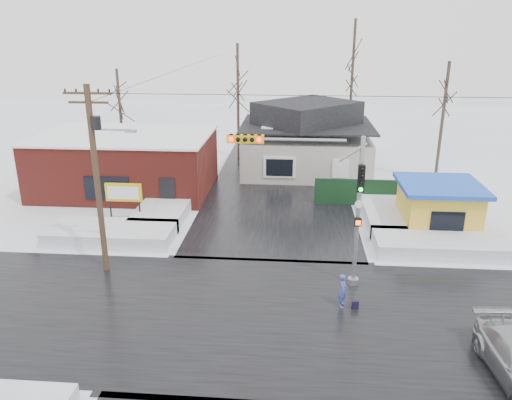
# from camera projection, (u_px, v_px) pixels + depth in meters

# --- Properties ---
(ground) EXTENTS (120.00, 120.00, 0.00)m
(ground) POSITION_uv_depth(u_px,v_px,m) (263.00, 315.00, 20.75)
(ground) COLOR white
(ground) RESTS_ON ground
(road_ns) EXTENTS (10.00, 120.00, 0.02)m
(road_ns) POSITION_uv_depth(u_px,v_px,m) (263.00, 315.00, 20.75)
(road_ns) COLOR black
(road_ns) RESTS_ON ground
(road_ew) EXTENTS (120.00, 10.00, 0.02)m
(road_ew) POSITION_uv_depth(u_px,v_px,m) (263.00, 315.00, 20.75)
(road_ew) COLOR black
(road_ew) RESTS_ON ground
(snowbank_nw) EXTENTS (7.00, 3.00, 0.80)m
(snowbank_nw) POSITION_uv_depth(u_px,v_px,m) (111.00, 234.00, 27.89)
(snowbank_nw) COLOR white
(snowbank_nw) RESTS_ON ground
(snowbank_ne) EXTENTS (7.00, 3.00, 0.80)m
(snowbank_ne) POSITION_uv_depth(u_px,v_px,m) (441.00, 244.00, 26.51)
(snowbank_ne) COLOR white
(snowbank_ne) RESTS_ON ground
(snowbank_nside_w) EXTENTS (3.00, 8.00, 0.80)m
(snowbank_nside_w) POSITION_uv_depth(u_px,v_px,m) (168.00, 204.00, 32.44)
(snowbank_nside_w) COLOR white
(snowbank_nside_w) RESTS_ON ground
(snowbank_nside_e) EXTENTS (3.00, 8.00, 0.80)m
(snowbank_nside_e) POSITION_uv_depth(u_px,v_px,m) (387.00, 210.00, 31.37)
(snowbank_nside_e) COLOR white
(snowbank_nside_e) RESTS_ON ground
(traffic_signal) EXTENTS (6.05, 0.68, 7.00)m
(traffic_signal) POSITION_uv_depth(u_px,v_px,m) (323.00, 191.00, 21.85)
(traffic_signal) COLOR gray
(traffic_signal) RESTS_ON ground
(utility_pole) EXTENTS (3.15, 0.44, 9.00)m
(utility_pole) POSITION_uv_depth(u_px,v_px,m) (97.00, 170.00, 22.96)
(utility_pole) COLOR #382619
(utility_pole) RESTS_ON ground
(brick_building) EXTENTS (12.20, 8.20, 4.12)m
(brick_building) POSITION_uv_depth(u_px,v_px,m) (126.00, 162.00, 35.95)
(brick_building) COLOR maroon
(brick_building) RESTS_ON ground
(marquee_sign) EXTENTS (2.20, 0.21, 2.55)m
(marquee_sign) POSITION_uv_depth(u_px,v_px,m) (124.00, 194.00, 29.74)
(marquee_sign) COLOR black
(marquee_sign) RESTS_ON ground
(house) EXTENTS (10.40, 8.40, 5.76)m
(house) POSITION_uv_depth(u_px,v_px,m) (306.00, 140.00, 40.42)
(house) COLOR #BBB5A9
(house) RESTS_ON ground
(kiosk) EXTENTS (4.60, 4.60, 2.88)m
(kiosk) POSITION_uv_depth(u_px,v_px,m) (438.00, 207.00, 28.94)
(kiosk) COLOR gold
(kiosk) RESTS_ON ground
(fence) EXTENTS (8.00, 0.12, 1.80)m
(fence) POSITION_uv_depth(u_px,v_px,m) (375.00, 193.00, 33.12)
(fence) COLOR black
(fence) RESTS_ON ground
(tree_far_left) EXTENTS (3.00, 3.00, 10.00)m
(tree_far_left) POSITION_uv_depth(u_px,v_px,m) (238.00, 68.00, 42.88)
(tree_far_left) COLOR #332821
(tree_far_left) RESTS_ON ground
(tree_far_mid) EXTENTS (3.00, 3.00, 12.00)m
(tree_far_mid) POSITION_uv_depth(u_px,v_px,m) (354.00, 48.00, 43.47)
(tree_far_mid) COLOR #332821
(tree_far_mid) RESTS_ON ground
(tree_far_right) EXTENTS (3.00, 3.00, 9.00)m
(tree_far_right) POSITION_uv_depth(u_px,v_px,m) (446.00, 87.00, 36.28)
(tree_far_right) COLOR #332821
(tree_far_right) RESTS_ON ground
(tree_far_west) EXTENTS (3.00, 3.00, 8.00)m
(tree_far_west) POSITION_uv_depth(u_px,v_px,m) (118.00, 88.00, 42.30)
(tree_far_west) COLOR #332821
(tree_far_west) RESTS_ON ground
(pedestrian) EXTENTS (0.48, 0.62, 1.51)m
(pedestrian) POSITION_uv_depth(u_px,v_px,m) (343.00, 291.00, 21.16)
(pedestrian) COLOR #3C48A9
(pedestrian) RESTS_ON ground
(shopping_bag) EXTENTS (0.30, 0.20, 0.35)m
(shopping_bag) POSITION_uv_depth(u_px,v_px,m) (355.00, 305.00, 21.15)
(shopping_bag) COLOR black
(shopping_bag) RESTS_ON ground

